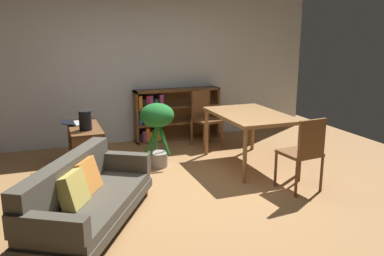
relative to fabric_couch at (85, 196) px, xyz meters
The scene contains 11 objects.
ground_plane 1.30m from the fabric_couch, 18.91° to the left, with size 8.16×8.16×0.00m, color #9E7042.
back_wall_panel 3.48m from the fabric_couch, 68.98° to the left, with size 6.80×0.10×2.70m, color silver.
fabric_couch is the anchor object (origin of this frame).
media_console 1.78m from the fabric_couch, 83.98° to the left, with size 0.42×1.03×0.64m.
open_laptop 2.01m from the fabric_couch, 87.22° to the left, with size 0.40×0.34×0.06m.
desk_speaker 1.62m from the fabric_couch, 83.20° to the left, with size 0.17×0.17×0.27m.
potted_floor_plant 1.98m from the fabric_couch, 52.46° to the left, with size 0.49×0.49×0.95m.
dining_table 2.79m from the fabric_couch, 25.21° to the left, with size 0.94×1.43×0.78m.
dining_chair_near 3.26m from the fabric_couch, 46.29° to the left, with size 0.48×0.50×0.95m.
dining_chair_far 2.64m from the fabric_couch, ahead, with size 0.48×0.48×0.94m.
bookshelf 3.46m from the fabric_couch, 58.30° to the left, with size 1.57×0.29×0.94m.
Camera 1 is at (-1.47, -4.34, 1.96)m, focal length 37.56 mm.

